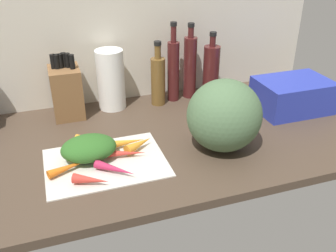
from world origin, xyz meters
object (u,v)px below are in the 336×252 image
(carrot_2, at_px, (128,142))
(winter_squash, at_px, (224,115))
(knife_block, at_px, (66,91))
(bottle_3, at_px, (211,71))
(carrot_6, at_px, (91,180))
(carrot_0, at_px, (139,144))
(bottle_1, at_px, (173,69))
(dish_rack, at_px, (292,95))
(carrot_7, at_px, (124,153))
(paper_towel_roll, at_px, (111,80))
(cutting_board, at_px, (106,162))
(carrot_3, at_px, (115,169))
(carrot_1, at_px, (90,155))
(carrot_5, at_px, (99,141))
(bottle_2, at_px, (190,66))
(bottle_0, at_px, (158,80))
(carrot_4, at_px, (69,167))

(carrot_2, bearing_deg, winter_squash, -18.13)
(knife_block, relative_size, bottle_3, 0.88)
(carrot_6, bearing_deg, carrot_0, 38.68)
(bottle_1, distance_m, dish_rack, 0.50)
(carrot_7, xyz_separation_m, paper_towel_roll, (0.04, 0.41, 0.10))
(cutting_board, bearing_deg, winter_squash, -4.27)
(carrot_3, bearing_deg, knife_block, 101.06)
(carrot_1, height_order, knife_block, knife_block)
(cutting_board, relative_size, carrot_0, 3.51)
(carrot_5, distance_m, winter_squash, 0.44)
(carrot_7, xyz_separation_m, winter_squash, (0.34, -0.04, 0.10))
(carrot_1, bearing_deg, carrot_2, 15.82)
(paper_towel_roll, height_order, bottle_2, bottle_2)
(knife_block, bearing_deg, winter_squash, -41.71)
(carrot_1, bearing_deg, carrot_7, -14.63)
(paper_towel_roll, relative_size, bottle_1, 0.73)
(carrot_3, bearing_deg, dish_rack, 15.98)
(cutting_board, distance_m, dish_rack, 0.82)
(carrot_0, distance_m, carrot_7, 0.07)
(carrot_3, bearing_deg, bottle_0, 58.35)
(carrot_3, relative_size, winter_squash, 0.54)
(bottle_1, relative_size, bottle_3, 1.17)
(carrot_5, bearing_deg, paper_towel_roll, 70.42)
(paper_towel_roll, xyz_separation_m, bottle_3, (0.44, -0.03, -0.00))
(cutting_board, height_order, paper_towel_roll, paper_towel_roll)
(carrot_7, distance_m, winter_squash, 0.36)
(carrot_1, bearing_deg, bottle_2, 37.55)
(paper_towel_roll, bearing_deg, carrot_0, -87.49)
(carrot_1, relative_size, knife_block, 0.55)
(winter_squash, bearing_deg, paper_towel_roll, 123.63)
(carrot_6, relative_size, dish_rack, 0.37)
(carrot_2, height_order, knife_block, knife_block)
(carrot_4, bearing_deg, carrot_6, -59.30)
(bottle_0, height_order, bottle_1, bottle_1)
(bottle_2, bearing_deg, dish_rack, -37.24)
(cutting_board, xyz_separation_m, carrot_2, (0.09, 0.07, 0.02))
(bottle_0, bearing_deg, bottle_1, 15.69)
(carrot_0, bearing_deg, carrot_6, -141.32)
(carrot_0, bearing_deg, dish_rack, 9.30)
(carrot_2, bearing_deg, carrot_3, -117.04)
(carrot_4, bearing_deg, carrot_2, 23.07)
(carrot_0, xyz_separation_m, winter_squash, (0.28, -0.07, 0.10))
(cutting_board, height_order, carrot_6, carrot_6)
(carrot_2, relative_size, carrot_6, 1.08)
(bottle_0, bearing_deg, bottle_2, 11.49)
(knife_block, bearing_deg, bottle_0, -1.48)
(carrot_6, bearing_deg, cutting_board, 60.32)
(bottle_2, bearing_deg, bottle_1, -172.53)
(carrot_2, xyz_separation_m, bottle_0, (0.21, 0.31, 0.09))
(paper_towel_roll, xyz_separation_m, bottle_1, (0.27, -0.01, 0.02))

